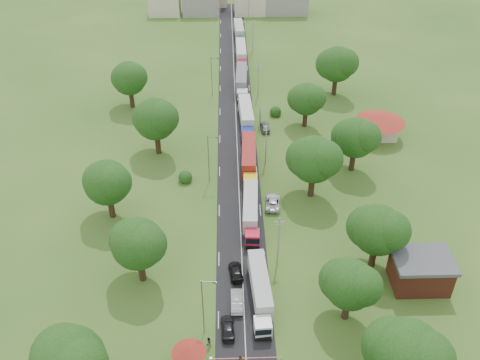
{
  "coord_description": "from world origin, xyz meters",
  "views": [
    {
      "loc": [
        -1.91,
        -66.76,
        59.17
      ],
      "look_at": [
        0.17,
        10.95,
        3.0
      ],
      "focal_mm": 40.0,
      "sensor_mm": 36.0,
      "label": 1
    }
  ],
  "objects_px": {
    "truck_0": "(260,291)",
    "car_lane_mid": "(237,301)",
    "boom_barrier": "(236,359)",
    "guard_booth": "(189,354)",
    "info_sign": "(260,115)",
    "car_lane_front": "(228,328)"
  },
  "relations": [
    {
      "from": "guard_booth",
      "to": "boom_barrier",
      "type": "bearing_deg",
      "value": 0.01
    },
    {
      "from": "truck_0",
      "to": "car_lane_mid",
      "type": "height_order",
      "value": "truck_0"
    },
    {
      "from": "guard_booth",
      "to": "car_lane_front",
      "type": "distance_m",
      "value": 7.13
    },
    {
      "from": "boom_barrier",
      "to": "car_lane_mid",
      "type": "distance_m",
      "value": 9.66
    },
    {
      "from": "guard_booth",
      "to": "info_sign",
      "type": "height_order",
      "value": "info_sign"
    },
    {
      "from": "boom_barrier",
      "to": "car_lane_front",
      "type": "bearing_deg",
      "value": 100.9
    },
    {
      "from": "truck_0",
      "to": "car_lane_front",
      "type": "distance_m",
      "value": 7.24
    },
    {
      "from": "boom_barrier",
      "to": "truck_0",
      "type": "height_order",
      "value": "truck_0"
    },
    {
      "from": "info_sign",
      "to": "car_lane_front",
      "type": "xyz_separation_m",
      "value": [
        -7.52,
        -55.0,
        -2.24
      ]
    },
    {
      "from": "boom_barrier",
      "to": "car_lane_mid",
      "type": "xyz_separation_m",
      "value": [
        0.36,
        9.66,
        -0.1
      ]
    },
    {
      "from": "car_lane_front",
      "to": "boom_barrier",
      "type": "bearing_deg",
      "value": 98.04
    },
    {
      "from": "boom_barrier",
      "to": "car_lane_front",
      "type": "height_order",
      "value": "car_lane_front"
    },
    {
      "from": "info_sign",
      "to": "car_lane_mid",
      "type": "xyz_separation_m",
      "value": [
        -6.2,
        -50.34,
        -2.21
      ]
    },
    {
      "from": "boom_barrier",
      "to": "car_lane_front",
      "type": "xyz_separation_m",
      "value": [
        -0.96,
        5.0,
        -0.13
      ]
    },
    {
      "from": "car_lane_front",
      "to": "car_lane_mid",
      "type": "xyz_separation_m",
      "value": [
        1.32,
        4.66,
        0.03
      ]
    },
    {
      "from": "boom_barrier",
      "to": "car_lane_mid",
      "type": "relative_size",
      "value": 1.92
    },
    {
      "from": "truck_0",
      "to": "car_lane_mid",
      "type": "bearing_deg",
      "value": -168.16
    },
    {
      "from": "info_sign",
      "to": "car_lane_mid",
      "type": "relative_size",
      "value": 0.85
    },
    {
      "from": "truck_0",
      "to": "guard_booth",
      "type": "bearing_deg",
      "value": -132.74
    },
    {
      "from": "guard_booth",
      "to": "truck_0",
      "type": "height_order",
      "value": "truck_0"
    },
    {
      "from": "info_sign",
      "to": "car_lane_front",
      "type": "height_order",
      "value": "info_sign"
    },
    {
      "from": "guard_booth",
      "to": "car_lane_mid",
      "type": "bearing_deg",
      "value": 57.3
    }
  ]
}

